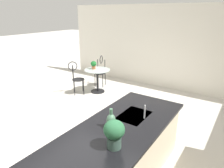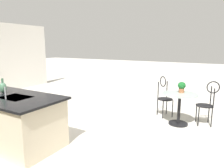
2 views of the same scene
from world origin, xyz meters
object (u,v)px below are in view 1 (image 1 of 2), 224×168
Objects in this scene: chair_by_island at (76,76)px; vase_on_counter at (111,120)px; potted_plant_on_table at (94,64)px; bistro_table at (97,79)px; potted_plant_counter_near at (114,132)px; chair_near_window at (101,69)px.

vase_on_counter is (2.35, 2.90, 0.46)m from chair_by_island.
chair_by_island is 0.66m from potted_plant_on_table.
bistro_table is 0.46m from potted_plant_on_table.
bistro_table is 4.26m from potted_plant_counter_near.
bistro_table is 3.13× the size of potted_plant_on_table.
vase_on_counter is at bearing 40.93° from bistro_table.
chair_near_window is 4.86m from potted_plant_counter_near.
bistro_table is 0.67m from chair_by_island.
potted_plant_counter_near is (3.19, 2.88, 0.24)m from potted_plant_on_table.
vase_on_counter is (2.84, 2.46, 0.58)m from bistro_table.
potted_plant_on_table is at bearing 147.98° from chair_by_island.
bistro_table is 0.77× the size of chair_by_island.
potted_plant_counter_near is at bearing 49.73° from chair_by_island.
bistro_table is 0.77× the size of chair_near_window.
chair_near_window is 4.41m from vase_on_counter.
vase_on_counter is at bearing 42.49° from potted_plant_on_table.
potted_plant_counter_near reaches higher than chair_by_island.
bistro_table is 3.80m from vase_on_counter.
potted_plant_on_table is 0.72× the size of potted_plant_counter_near.
vase_on_counter is (-0.35, -0.28, -0.09)m from potted_plant_counter_near.
bistro_table is at bearing -139.07° from vase_on_counter.
potted_plant_counter_near is at bearing 38.88° from vase_on_counter.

